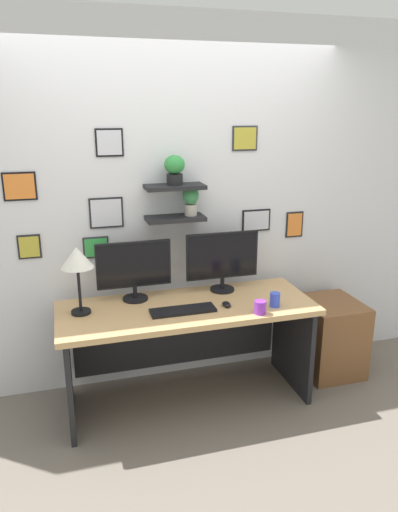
{
  "coord_description": "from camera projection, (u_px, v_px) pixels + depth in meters",
  "views": [
    {
      "loc": [
        -0.78,
        -3.0,
        2.07
      ],
      "look_at": [
        0.1,
        0.05,
        1.09
      ],
      "focal_mm": 33.98,
      "sensor_mm": 36.0,
      "label": 1
    }
  ],
  "objects": [
    {
      "name": "pen_cup",
      "position": [
        275.0,
        300.0,
        3.32
      ],
      "size": [
        0.07,
        0.07,
        0.1
      ],
      "primitive_type": "cylinder",
      "color": "blue",
      "rests_on": "desk"
    },
    {
      "name": "coffee_mug",
      "position": [
        260.0,
        307.0,
        3.21
      ],
      "size": [
        0.08,
        0.08,
        0.09
      ],
      "primitive_type": "cylinder",
      "color": "purple",
      "rests_on": "desk"
    },
    {
      "name": "computer_mouse",
      "position": [
        226.0,
        304.0,
        3.34
      ],
      "size": [
        0.06,
        0.09,
        0.03
      ],
      "primitive_type": "ellipsoid",
      "color": "black",
      "rests_on": "desk"
    },
    {
      "name": "drawer_cabinet",
      "position": [
        330.0,
        336.0,
        3.9
      ],
      "size": [
        0.44,
        0.5,
        0.59
      ],
      "primitive_type": "cube",
      "color": "brown",
      "rests_on": "ground"
    },
    {
      "name": "keyboard",
      "position": [
        183.0,
        310.0,
        3.25
      ],
      "size": [
        0.44,
        0.14,
        0.02
      ],
      "primitive_type": "cube",
      "color": "black",
      "rests_on": "desk"
    },
    {
      "name": "monitor_right",
      "position": [
        222.0,
        259.0,
        3.57
      ],
      "size": [
        0.55,
        0.18,
        0.45
      ],
      "color": "black",
      "rests_on": "desk"
    },
    {
      "name": "ground_plane",
      "position": [
        188.0,
        399.0,
        3.57
      ],
      "size": [
        8.0,
        8.0,
        0.0
      ],
      "primitive_type": "plane",
      "color": "#70665B"
    },
    {
      "name": "desk_lamp",
      "position": [
        77.0,
        261.0,
        3.12
      ],
      "size": [
        0.21,
        0.21,
        0.46
      ],
      "color": "black",
      "rests_on": "desk"
    },
    {
      "name": "back_wall_assembly",
      "position": [
        171.0,
        208.0,
        3.58
      ],
      "size": [
        4.4,
        0.24,
        2.7
      ],
      "color": "silver",
      "rests_on": "ground"
    },
    {
      "name": "monitor_left",
      "position": [
        134.0,
        268.0,
        3.4
      ],
      "size": [
        0.53,
        0.18,
        0.43
      ],
      "color": "black",
      "rests_on": "desk"
    },
    {
      "name": "desk",
      "position": [
        185.0,
        329.0,
        3.47
      ],
      "size": [
        1.77,
        0.68,
        0.75
      ],
      "color": "tan",
      "rests_on": "ground"
    }
  ]
}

